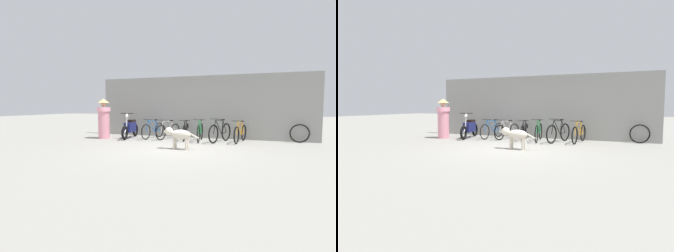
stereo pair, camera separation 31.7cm
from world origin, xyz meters
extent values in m
plane|color=gray|center=(0.00, 0.00, 0.00)|extent=(60.00, 60.00, 0.00)
cube|color=gray|center=(0.00, 3.33, 1.36)|extent=(9.60, 0.20, 2.73)
torus|color=black|center=(-1.91, 1.83, 0.33)|extent=(0.15, 0.65, 0.65)
torus|color=black|center=(-1.72, 2.85, 0.33)|extent=(0.15, 0.65, 0.65)
cylinder|color=#1959A5|center=(-1.84, 2.22, 0.54)|extent=(0.12, 0.51, 0.54)
cylinder|color=#1959A5|center=(-1.78, 2.52, 0.52)|extent=(0.05, 0.13, 0.50)
cylinder|color=#1959A5|center=(-1.83, 2.27, 0.78)|extent=(0.13, 0.60, 0.06)
cylinder|color=#1959A5|center=(-1.76, 2.66, 0.30)|extent=(0.10, 0.39, 0.08)
cylinder|color=#1959A5|center=(-1.75, 2.71, 0.55)|extent=(0.08, 0.31, 0.46)
cylinder|color=#1959A5|center=(-1.89, 1.90, 0.56)|extent=(0.06, 0.19, 0.48)
cube|color=black|center=(-1.77, 2.57, 0.80)|extent=(0.10, 0.19, 0.05)
cylinder|color=black|center=(-1.88, 1.98, 0.84)|extent=(0.46, 0.10, 0.02)
torus|color=black|center=(-1.26, 1.89, 0.32)|extent=(0.25, 0.62, 0.64)
torus|color=black|center=(-0.95, 2.81, 0.32)|extent=(0.25, 0.62, 0.64)
cylinder|color=beige|center=(-1.14, 2.24, 0.53)|extent=(0.18, 0.47, 0.53)
cylinder|color=beige|center=(-1.05, 2.51, 0.51)|extent=(0.07, 0.13, 0.49)
cylinder|color=beige|center=(-1.13, 2.29, 0.77)|extent=(0.20, 0.54, 0.06)
cylinder|color=beige|center=(-1.01, 2.63, 0.30)|extent=(0.14, 0.36, 0.08)
cylinder|color=beige|center=(-1.00, 2.68, 0.54)|extent=(0.12, 0.28, 0.45)
cylinder|color=beige|center=(-1.24, 1.96, 0.55)|extent=(0.08, 0.17, 0.47)
cube|color=black|center=(-1.04, 2.55, 0.78)|extent=(0.12, 0.19, 0.05)
cylinder|color=black|center=(-1.22, 2.02, 0.82)|extent=(0.44, 0.17, 0.02)
torus|color=black|center=(-0.27, 1.90, 0.32)|extent=(0.15, 0.65, 0.65)
torus|color=black|center=(-0.44, 2.97, 0.32)|extent=(0.15, 0.65, 0.65)
cylinder|color=black|center=(-0.34, 2.31, 0.53)|extent=(0.11, 0.53, 0.54)
cylinder|color=black|center=(-0.39, 2.62, 0.52)|extent=(0.05, 0.14, 0.49)
cylinder|color=black|center=(-0.35, 2.37, 0.78)|extent=(0.13, 0.62, 0.06)
cylinder|color=black|center=(-0.41, 2.77, 0.30)|extent=(0.09, 0.41, 0.08)
cylinder|color=black|center=(-0.42, 2.82, 0.54)|extent=(0.08, 0.32, 0.45)
cylinder|color=black|center=(-0.28, 1.98, 0.56)|extent=(0.06, 0.19, 0.48)
cube|color=black|center=(-0.40, 2.68, 0.79)|extent=(0.10, 0.19, 0.05)
cylinder|color=black|center=(-0.30, 2.06, 0.83)|extent=(0.46, 0.10, 0.02)
torus|color=black|center=(0.38, 1.64, 0.34)|extent=(0.12, 0.69, 0.69)
torus|color=black|center=(0.26, 2.72, 0.34)|extent=(0.12, 0.69, 0.69)
cylinder|color=#1E7238|center=(0.34, 2.06, 0.57)|extent=(0.09, 0.54, 0.57)
cylinder|color=#1E7238|center=(0.30, 2.37, 0.55)|extent=(0.04, 0.14, 0.52)
cylinder|color=#1E7238|center=(0.33, 2.11, 0.83)|extent=(0.10, 0.63, 0.06)
cylinder|color=#1E7238|center=(0.28, 2.52, 0.32)|extent=(0.07, 0.41, 0.08)
cylinder|color=#1E7238|center=(0.28, 2.57, 0.58)|extent=(0.06, 0.32, 0.48)
cylinder|color=#1E7238|center=(0.38, 1.72, 0.59)|extent=(0.05, 0.19, 0.51)
cube|color=black|center=(0.29, 2.42, 0.84)|extent=(0.09, 0.19, 0.05)
cylinder|color=black|center=(0.37, 1.80, 0.88)|extent=(0.46, 0.08, 0.02)
torus|color=black|center=(0.95, 1.73, 0.36)|extent=(0.29, 0.69, 0.72)
torus|color=black|center=(1.28, 2.67, 0.36)|extent=(0.29, 0.69, 0.72)
cylinder|color=black|center=(1.08, 2.09, 0.59)|extent=(0.19, 0.48, 0.59)
cylinder|color=black|center=(1.17, 2.36, 0.57)|extent=(0.07, 0.13, 0.54)
cylinder|color=black|center=(1.09, 2.14, 0.86)|extent=(0.22, 0.55, 0.06)
cylinder|color=black|center=(1.22, 2.49, 0.33)|extent=(0.15, 0.37, 0.08)
cylinder|color=black|center=(1.24, 2.54, 0.60)|extent=(0.13, 0.29, 0.50)
cylinder|color=black|center=(0.97, 1.80, 0.62)|extent=(0.09, 0.18, 0.53)
cube|color=black|center=(1.19, 2.41, 0.87)|extent=(0.13, 0.19, 0.05)
cylinder|color=black|center=(1.00, 1.87, 0.92)|extent=(0.44, 0.18, 0.02)
torus|color=black|center=(1.78, 1.86, 0.33)|extent=(0.16, 0.66, 0.66)
torus|color=black|center=(1.96, 2.92, 0.33)|extent=(0.16, 0.66, 0.66)
cylinder|color=orange|center=(1.85, 2.27, 0.55)|extent=(0.12, 0.53, 0.55)
cylinder|color=orange|center=(1.90, 2.58, 0.53)|extent=(0.05, 0.14, 0.50)
cylinder|color=orange|center=(1.85, 2.33, 0.79)|extent=(0.13, 0.62, 0.06)
cylinder|color=orange|center=(1.92, 2.72, 0.31)|extent=(0.10, 0.41, 0.08)
cylinder|color=orange|center=(1.93, 2.78, 0.55)|extent=(0.08, 0.32, 0.46)
cylinder|color=orange|center=(1.79, 1.94, 0.57)|extent=(0.06, 0.19, 0.49)
cube|color=black|center=(1.91, 2.63, 0.81)|extent=(0.10, 0.19, 0.05)
cylinder|color=black|center=(1.80, 2.02, 0.85)|extent=(0.46, 0.10, 0.02)
torus|color=black|center=(-2.69, 1.42, 0.30)|extent=(0.19, 0.60, 0.60)
torus|color=black|center=(-2.89, 2.75, 0.30)|extent=(0.19, 0.60, 0.60)
cube|color=navy|center=(-2.79, 2.08, 0.49)|extent=(0.40, 0.88, 0.42)
cube|color=black|center=(-2.82, 2.24, 0.75)|extent=(0.32, 0.57, 0.10)
cylinder|color=silver|center=(-2.73, 1.67, 0.79)|extent=(0.07, 0.16, 0.62)
cylinder|color=silver|center=(-2.71, 1.52, 0.39)|extent=(0.07, 0.23, 0.22)
cylinder|color=black|center=(-2.74, 1.72, 1.10)|extent=(0.58, 0.11, 0.03)
sphere|color=silver|center=(-2.73, 1.69, 0.98)|extent=(0.16, 0.16, 0.14)
ellipsoid|color=beige|center=(0.20, 0.04, 0.48)|extent=(0.68, 0.33, 0.32)
cylinder|color=beige|center=(-0.01, -0.05, 0.18)|extent=(0.07, 0.07, 0.36)
cylinder|color=beige|center=(-0.01, 0.13, 0.18)|extent=(0.07, 0.07, 0.36)
cylinder|color=beige|center=(0.40, -0.05, 0.18)|extent=(0.07, 0.07, 0.36)
cylinder|color=beige|center=(0.41, 0.13, 0.18)|extent=(0.07, 0.07, 0.36)
sphere|color=beige|center=(-0.22, 0.04, 0.57)|extent=(0.28, 0.28, 0.28)
ellipsoid|color=beige|center=(-0.34, 0.04, 0.55)|extent=(0.15, 0.11, 0.10)
cylinder|color=beige|center=(0.65, 0.04, 0.45)|extent=(0.30, 0.05, 0.17)
cylinder|color=pink|center=(-3.81, 1.59, 0.68)|extent=(0.59, 0.59, 1.36)
cylinder|color=#FFA0B2|center=(-3.81, 1.59, 1.27)|extent=(0.69, 0.69, 0.18)
sphere|color=tan|center=(-3.81, 1.59, 1.48)|extent=(0.26, 0.26, 0.21)
cone|color=tan|center=(-3.81, 1.59, 1.64)|extent=(0.63, 0.63, 0.18)
torus|color=black|center=(4.01, 3.07, 0.36)|extent=(0.72, 0.10, 0.72)
camera|label=1|loc=(2.78, -8.06, 1.43)|focal=28.00mm
camera|label=2|loc=(3.07, -7.94, 1.43)|focal=28.00mm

